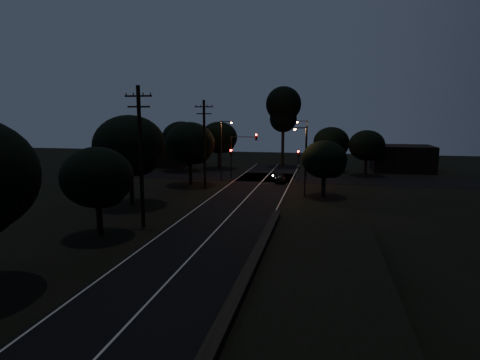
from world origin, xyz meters
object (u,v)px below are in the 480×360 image
at_px(utility_pole_mid, 141,155).
at_px(tall_pine, 283,109).
at_px(signal_mast, 243,148).
at_px(utility_pole_far, 204,143).
at_px(streetlight_c, 304,156).
at_px(streetlight_a, 223,146).
at_px(streetlight_b, 305,144).
at_px(signal_left, 231,158).
at_px(signal_right, 298,160).
at_px(car, 279,178).

bearing_deg(utility_pole_mid, tall_pine, 80.07).
bearing_deg(signal_mast, utility_pole_far, -111.11).
bearing_deg(streetlight_c, streetlight_a, 144.31).
bearing_deg(streetlight_b, signal_left, -157.95).
relative_size(signal_left, signal_right, 1.00).
xyz_separation_m(tall_pine, signal_left, (-5.60, -15.01, -6.90)).
distance_m(utility_pole_mid, streetlight_a, 23.04).
bearing_deg(signal_right, utility_pole_mid, -112.99).
distance_m(utility_pole_mid, car, 25.15).
distance_m(utility_pole_mid, utility_pole_far, 17.00).
bearing_deg(streetlight_c, utility_pole_mid, -128.26).
bearing_deg(streetlight_b, utility_pole_mid, -111.30).
bearing_deg(signal_left, streetlight_a, -109.59).
xyz_separation_m(signal_right, streetlight_b, (0.71, 4.01, 1.80)).
bearing_deg(tall_pine, car, -85.52).
relative_size(utility_pole_mid, signal_mast, 1.76).
bearing_deg(signal_mast, tall_pine, 75.38).
bearing_deg(streetlight_c, signal_mast, 131.19).
height_order(signal_mast, streetlight_a, streetlight_a).
relative_size(signal_left, car, 1.13).
xyz_separation_m(utility_pole_far, car, (8.32, 6.17, -4.87)).
distance_m(utility_pole_far, streetlight_a, 6.10).
height_order(tall_pine, signal_mast, tall_pine).
height_order(streetlight_b, streetlight_c, streetlight_b).
distance_m(utility_pole_far, streetlight_c, 12.05).
height_order(signal_right, streetlight_c, streetlight_c).
height_order(tall_pine, car, tall_pine).
xyz_separation_m(utility_pole_mid, signal_right, (10.60, 24.99, -2.90)).
bearing_deg(utility_pole_far, tall_pine, 73.07).
bearing_deg(car, signal_left, -30.08).
distance_m(signal_mast, car, 6.67).
bearing_deg(signal_mast, streetlight_c, -48.81).
relative_size(utility_pole_mid, tall_pine, 0.81).
relative_size(signal_left, signal_mast, 0.66).
height_order(signal_mast, car, signal_mast).
height_order(utility_pole_far, car, utility_pole_far).
bearing_deg(utility_pole_far, signal_mast, 68.89).
relative_size(signal_right, streetlight_c, 0.55).
bearing_deg(utility_pole_far, streetlight_c, -9.60).
height_order(tall_pine, streetlight_b, tall_pine).
bearing_deg(utility_pole_mid, utility_pole_far, 90.00).
distance_m(streetlight_b, streetlight_c, 14.01).
bearing_deg(signal_left, utility_pole_mid, -93.21).
distance_m(signal_mast, streetlight_b, 9.15).
bearing_deg(tall_pine, signal_left, -110.46).
height_order(utility_pole_far, streetlight_c, utility_pole_far).
relative_size(utility_pole_far, streetlight_b, 1.31).
xyz_separation_m(signal_right, car, (-2.28, -1.81, -2.22)).
bearing_deg(utility_pole_mid, streetlight_b, 68.70).
bearing_deg(streetlight_b, streetlight_c, -87.86).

